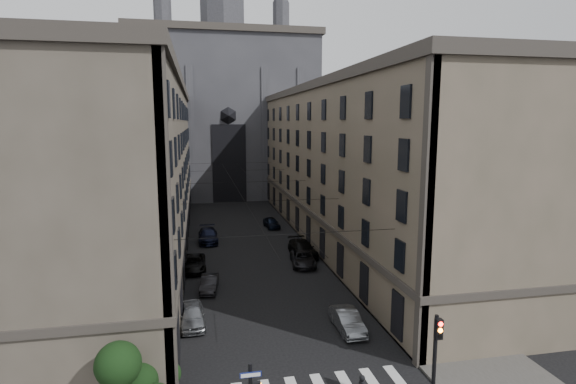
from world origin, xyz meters
TOP-DOWN VIEW (x-y plane):
  - sidewalk_left at (-10.50, 36.00)m, footprint 7.00×80.00m
  - sidewalk_right at (10.50, 36.00)m, footprint 7.00×80.00m
  - building_left at (-13.44, 36.00)m, footprint 13.60×60.60m
  - building_right at (13.44, 36.00)m, footprint 13.60×60.60m
  - gothic_tower at (0.00, 74.96)m, footprint 35.00×23.00m
  - traffic_light_right at (5.60, 1.92)m, footprint 0.34×0.50m
  - shrub_cluster at (-8.72, 5.01)m, footprint 3.90×4.40m
  - tram_wires at (0.00, 35.63)m, footprint 14.00×60.00m
  - car_left_near at (-6.20, 14.48)m, footprint 1.99×4.48m
  - car_left_midnear at (-4.83, 20.99)m, footprint 1.85×4.08m
  - car_left_midfar at (-6.20, 26.75)m, footprint 2.40×5.15m
  - car_left_far at (-4.55, 37.17)m, footprint 2.33×5.62m
  - car_right_near at (4.41, 11.50)m, footprint 1.55×4.35m
  - car_right_midnear at (4.70, 26.18)m, footprint 2.91×5.29m
  - car_right_midfar at (5.41, 29.38)m, footprint 2.64×5.68m
  - car_right_far at (4.20, 42.95)m, footprint 2.12×4.29m

SIDE VIEW (x-z plane):
  - sidewalk_left at x=-10.50m, z-range 0.00..0.15m
  - sidewalk_right at x=10.50m, z-range 0.00..0.15m
  - car_left_midnear at x=-4.83m, z-range 0.00..1.30m
  - car_right_midnear at x=4.70m, z-range 0.00..1.40m
  - car_right_far at x=4.20m, z-range 0.00..1.41m
  - car_left_midfar at x=-6.20m, z-range 0.00..1.43m
  - car_right_near at x=4.41m, z-range 0.00..1.43m
  - car_left_near at x=-6.20m, z-range 0.00..1.50m
  - car_right_midfar at x=5.41m, z-range 0.00..1.61m
  - car_left_far at x=-4.55m, z-range 0.00..1.62m
  - shrub_cluster at x=-8.72m, z-range -0.15..3.75m
  - traffic_light_right at x=5.60m, z-range 0.69..5.89m
  - tram_wires at x=0.00m, z-range 7.03..7.46m
  - building_left at x=-13.44m, z-range -0.08..18.77m
  - building_right at x=13.44m, z-range -0.08..18.77m
  - gothic_tower at x=0.00m, z-range -11.20..46.80m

